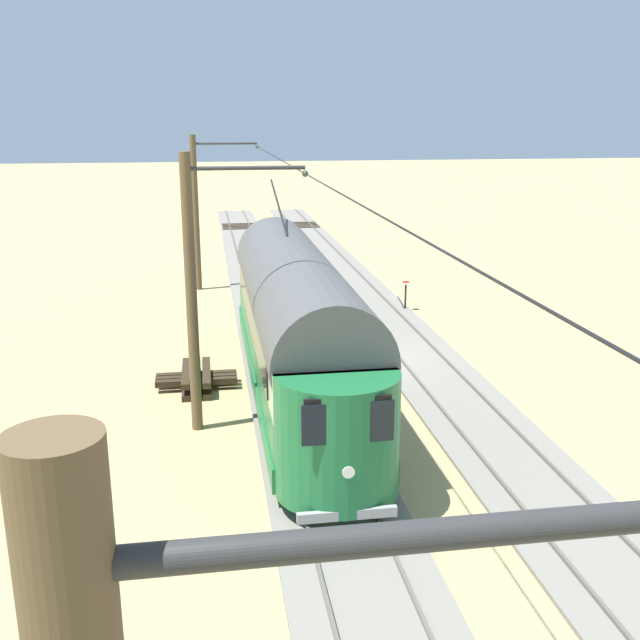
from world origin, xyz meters
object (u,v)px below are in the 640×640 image
object	(u,v)px
switch_stand	(405,294)
catenary_pole_mid_near	(195,290)
catenary_pole_foreground	(198,210)
spare_tie_stack	(197,378)
vintage_streetcar	(296,319)

from	to	relation	value
switch_stand	catenary_pole_mid_near	bearing A→B (deg)	52.11
catenary_pole_foreground	spare_tie_stack	xyz separation A→B (m)	(0.13, 12.99, -3.42)
catenary_pole_foreground	catenary_pole_mid_near	bearing A→B (deg)	90.00
vintage_streetcar	catenary_pole_mid_near	size ratio (longest dim) A/B	2.25
switch_stand	vintage_streetcar	bearing A→B (deg)	57.02
vintage_streetcar	switch_stand	world-z (taller)	vintage_streetcar
vintage_streetcar	catenary_pole_mid_near	distance (m)	3.77
switch_stand	spare_tie_stack	world-z (taller)	switch_stand
vintage_streetcar	catenary_pole_mid_near	xyz separation A→B (m)	(2.77, 2.12, 1.44)
vintage_streetcar	catenary_pole_foreground	size ratio (longest dim) A/B	2.25
catenary_pole_foreground	switch_stand	distance (m)	10.35
spare_tie_stack	catenary_pole_foreground	bearing A→B (deg)	-90.55
vintage_streetcar	catenary_pole_mid_near	world-z (taller)	catenary_pole_mid_near
switch_stand	catenary_pole_foreground	bearing A→B (deg)	-32.07
catenary_pole_foreground	catenary_pole_mid_near	size ratio (longest dim) A/B	1.00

